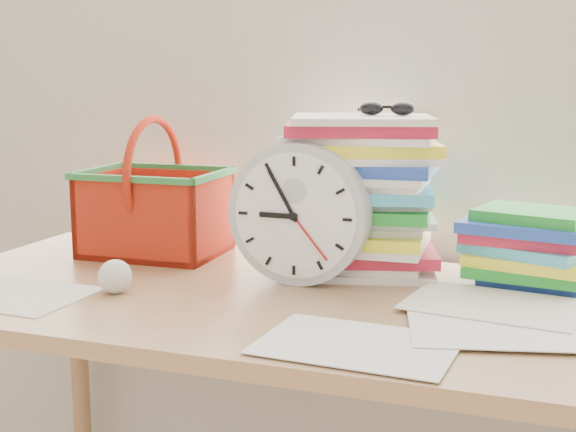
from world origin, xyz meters
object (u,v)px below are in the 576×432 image
at_px(desk, 276,332).
at_px(basket, 155,187).
at_px(book_stack, 529,248).
at_px(clock, 299,214).
at_px(paper_stack, 360,194).

height_order(desk, basket, basket).
height_order(book_stack, basket, basket).
distance_m(desk, clock, 0.23).
bearing_deg(paper_stack, basket, -178.87).
bearing_deg(clock, basket, 161.41).
height_order(desk, paper_stack, paper_stack).
distance_m(paper_stack, clock, 0.16).
xyz_separation_m(desk, clock, (0.02, 0.08, 0.21)).
relative_size(clock, basket, 0.91).
xyz_separation_m(paper_stack, clock, (-0.08, -0.14, -0.02)).
bearing_deg(basket, clock, -20.47).
xyz_separation_m(paper_stack, basket, (-0.47, -0.01, -0.01)).
bearing_deg(desk, paper_stack, 65.96).
distance_m(paper_stack, basket, 0.47).
bearing_deg(basket, paper_stack, -0.74).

